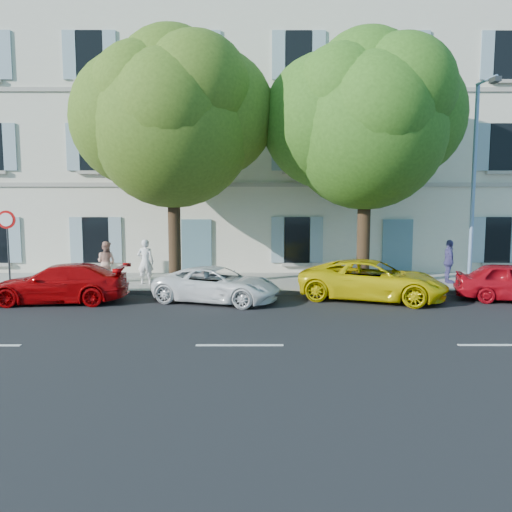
{
  "coord_description": "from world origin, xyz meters",
  "views": [
    {
      "loc": [
        0.34,
        -15.09,
        3.27
      ],
      "look_at": [
        0.39,
        2.0,
        1.4
      ],
      "focal_mm": 35.0,
      "sensor_mm": 36.0,
      "label": 1
    }
  ],
  "objects_px": {
    "pedestrian_a": "(146,262)",
    "pedestrian_b": "(106,262)",
    "tree_right": "(366,129)",
    "car_red_coupe": "(60,283)",
    "pedestrian_c": "(449,262)",
    "tree_left": "(173,127)",
    "car_yellow_supercar": "(373,280)",
    "car_white_coupe": "(217,285)",
    "street_lamp": "(476,173)",
    "road_sign": "(7,233)"
  },
  "relations": [
    {
      "from": "pedestrian_a",
      "to": "pedestrian_b",
      "type": "height_order",
      "value": "pedestrian_a"
    },
    {
      "from": "pedestrian_b",
      "to": "tree_right",
      "type": "bearing_deg",
      "value": -167.45
    },
    {
      "from": "car_red_coupe",
      "to": "pedestrian_c",
      "type": "height_order",
      "value": "pedestrian_c"
    },
    {
      "from": "tree_left",
      "to": "pedestrian_a",
      "type": "relative_size",
      "value": 5.23
    },
    {
      "from": "pedestrian_a",
      "to": "car_yellow_supercar",
      "type": "bearing_deg",
      "value": 167.82
    },
    {
      "from": "car_white_coupe",
      "to": "pedestrian_b",
      "type": "distance_m",
      "value": 5.46
    },
    {
      "from": "car_white_coupe",
      "to": "tree_left",
      "type": "height_order",
      "value": "tree_left"
    },
    {
      "from": "car_red_coupe",
      "to": "car_white_coupe",
      "type": "height_order",
      "value": "car_red_coupe"
    },
    {
      "from": "car_red_coupe",
      "to": "tree_left",
      "type": "bearing_deg",
      "value": 118.93
    },
    {
      "from": "car_yellow_supercar",
      "to": "street_lamp",
      "type": "xyz_separation_m",
      "value": [
        3.94,
        1.52,
        3.6
      ]
    },
    {
      "from": "car_red_coupe",
      "to": "car_white_coupe",
      "type": "xyz_separation_m",
      "value": [
        5.09,
        0.1,
        -0.06
      ]
    },
    {
      "from": "car_red_coupe",
      "to": "car_yellow_supercar",
      "type": "xyz_separation_m",
      "value": [
        10.26,
        0.44,
        0.04
      ]
    },
    {
      "from": "car_white_coupe",
      "to": "car_yellow_supercar",
      "type": "relative_size",
      "value": 0.86
    },
    {
      "from": "tree_left",
      "to": "pedestrian_b",
      "type": "bearing_deg",
      "value": 159.47
    },
    {
      "from": "tree_right",
      "to": "street_lamp",
      "type": "xyz_separation_m",
      "value": [
        3.89,
        -0.24,
        -1.57
      ]
    },
    {
      "from": "tree_right",
      "to": "pedestrian_a",
      "type": "relative_size",
      "value": 5.17
    },
    {
      "from": "car_white_coupe",
      "to": "pedestrian_b",
      "type": "bearing_deg",
      "value": 73.77
    },
    {
      "from": "tree_left",
      "to": "pedestrian_b",
      "type": "height_order",
      "value": "tree_left"
    },
    {
      "from": "car_yellow_supercar",
      "to": "pedestrian_a",
      "type": "bearing_deg",
      "value": 93.24
    },
    {
      "from": "tree_right",
      "to": "street_lamp",
      "type": "relative_size",
      "value": 1.22
    },
    {
      "from": "tree_left",
      "to": "street_lamp",
      "type": "relative_size",
      "value": 1.23
    },
    {
      "from": "tree_left",
      "to": "tree_right",
      "type": "distance_m",
      "value": 6.89
    },
    {
      "from": "pedestrian_b",
      "to": "car_white_coupe",
      "type": "bearing_deg",
      "value": 164.07
    },
    {
      "from": "street_lamp",
      "to": "pedestrian_c",
      "type": "distance_m",
      "value": 3.46
    },
    {
      "from": "car_red_coupe",
      "to": "pedestrian_b",
      "type": "xyz_separation_m",
      "value": [
        0.59,
        3.16,
        0.32
      ]
    },
    {
      "from": "car_yellow_supercar",
      "to": "road_sign",
      "type": "distance_m",
      "value": 12.9
    },
    {
      "from": "car_white_coupe",
      "to": "pedestrian_b",
      "type": "xyz_separation_m",
      "value": [
        -4.51,
        3.05,
        0.37
      ]
    },
    {
      "from": "road_sign",
      "to": "pedestrian_c",
      "type": "xyz_separation_m",
      "value": [
        16.26,
        1.22,
        -1.19
      ]
    },
    {
      "from": "car_white_coupe",
      "to": "road_sign",
      "type": "relative_size",
      "value": 1.47
    },
    {
      "from": "tree_left",
      "to": "road_sign",
      "type": "distance_m",
      "value": 6.99
    },
    {
      "from": "car_red_coupe",
      "to": "car_white_coupe",
      "type": "relative_size",
      "value": 1.05
    },
    {
      "from": "tree_left",
      "to": "road_sign",
      "type": "bearing_deg",
      "value": -176.65
    },
    {
      "from": "pedestrian_c",
      "to": "pedestrian_a",
      "type": "bearing_deg",
      "value": 98.52
    },
    {
      "from": "car_white_coupe",
      "to": "tree_left",
      "type": "bearing_deg",
      "value": 58.01
    },
    {
      "from": "pedestrian_c",
      "to": "car_white_coupe",
      "type": "bearing_deg",
      "value": 115.75
    },
    {
      "from": "car_white_coupe",
      "to": "tree_left",
      "type": "distance_m",
      "value": 5.94
    },
    {
      "from": "car_white_coupe",
      "to": "road_sign",
      "type": "distance_m",
      "value": 7.92
    },
    {
      "from": "car_white_coupe",
      "to": "road_sign",
      "type": "bearing_deg",
      "value": 95.6
    },
    {
      "from": "car_yellow_supercar",
      "to": "road_sign",
      "type": "relative_size",
      "value": 1.71
    },
    {
      "from": "car_white_coupe",
      "to": "car_red_coupe",
      "type": "bearing_deg",
      "value": 109.04
    },
    {
      "from": "car_red_coupe",
      "to": "car_yellow_supercar",
      "type": "relative_size",
      "value": 0.9
    },
    {
      "from": "tree_left",
      "to": "pedestrian_c",
      "type": "distance_m",
      "value": 11.51
    },
    {
      "from": "road_sign",
      "to": "pedestrian_b",
      "type": "bearing_deg",
      "value": 24.58
    },
    {
      "from": "street_lamp",
      "to": "pedestrian_c",
      "type": "xyz_separation_m",
      "value": [
        -0.42,
        1.02,
        -3.28
      ]
    },
    {
      "from": "road_sign",
      "to": "pedestrian_c",
      "type": "relative_size",
      "value": 1.69
    },
    {
      "from": "pedestrian_a",
      "to": "pedestrian_c",
      "type": "bearing_deg",
      "value": -175.08
    },
    {
      "from": "street_lamp",
      "to": "pedestrian_b",
      "type": "distance_m",
      "value": 14.06
    },
    {
      "from": "car_red_coupe",
      "to": "street_lamp",
      "type": "height_order",
      "value": "street_lamp"
    },
    {
      "from": "car_yellow_supercar",
      "to": "tree_left",
      "type": "xyz_separation_m",
      "value": [
        -6.85,
        1.66,
        5.24
      ]
    },
    {
      "from": "car_yellow_supercar",
      "to": "pedestrian_a",
      "type": "relative_size",
      "value": 2.81
    }
  ]
}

